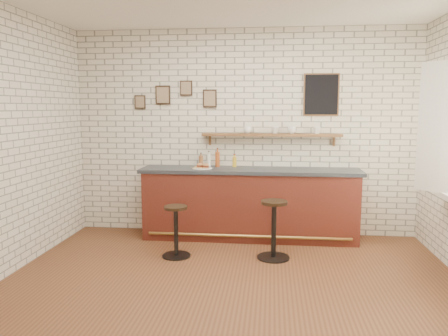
% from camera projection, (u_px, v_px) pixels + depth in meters
% --- Properties ---
extents(ground, '(5.00, 5.00, 0.00)m').
position_uv_depth(ground, '(231.00, 284.00, 4.65)').
color(ground, brown).
rests_on(ground, ground).
extents(bar_counter, '(3.10, 0.65, 1.01)m').
position_uv_depth(bar_counter, '(250.00, 204.00, 6.24)').
color(bar_counter, '#5A2118').
rests_on(bar_counter, ground).
extents(sandwich_plate, '(0.28, 0.28, 0.01)m').
position_uv_depth(sandwich_plate, '(202.00, 168.00, 6.18)').
color(sandwich_plate, white).
rests_on(sandwich_plate, bar_counter).
extents(ciabatta_sandwich, '(0.20, 0.14, 0.06)m').
position_uv_depth(ciabatta_sandwich, '(203.00, 166.00, 6.17)').
color(ciabatta_sandwich, tan).
rests_on(ciabatta_sandwich, sandwich_plate).
extents(potato_chips, '(0.26, 0.19, 0.00)m').
position_uv_depth(potato_chips, '(201.00, 168.00, 6.18)').
color(potato_chips, '#E2B64F').
rests_on(potato_chips, sandwich_plate).
extents(bitters_bottle_brown, '(0.06, 0.06, 0.20)m').
position_uv_depth(bitters_bottle_brown, '(201.00, 161.00, 6.41)').
color(bitters_bottle_brown, brown).
rests_on(bitters_bottle_brown, bar_counter).
extents(bitters_bottle_white, '(0.06, 0.06, 0.23)m').
position_uv_depth(bitters_bottle_white, '(209.00, 160.00, 6.39)').
color(bitters_bottle_white, silver).
rests_on(bitters_bottle_white, bar_counter).
extents(bitters_bottle_amber, '(0.07, 0.07, 0.28)m').
position_uv_depth(bitters_bottle_amber, '(218.00, 159.00, 6.38)').
color(bitters_bottle_amber, '#994418').
rests_on(bitters_bottle_amber, bar_counter).
extents(condiment_bottle_yellow, '(0.06, 0.06, 0.19)m').
position_uv_depth(condiment_bottle_yellow, '(234.00, 162.00, 6.35)').
color(condiment_bottle_yellow, gold).
rests_on(condiment_bottle_yellow, bar_counter).
extents(bar_stool_left, '(0.36, 0.36, 0.65)m').
position_uv_depth(bar_stool_left, '(176.00, 230.00, 5.48)').
color(bar_stool_left, black).
rests_on(bar_stool_left, ground).
extents(bar_stool_right, '(0.41, 0.41, 0.73)m').
position_uv_depth(bar_stool_right, '(274.00, 228.00, 5.41)').
color(bar_stool_right, black).
rests_on(bar_stool_right, ground).
extents(wall_shelf, '(2.00, 0.18, 0.18)m').
position_uv_depth(wall_shelf, '(271.00, 135.00, 6.27)').
color(wall_shelf, brown).
rests_on(wall_shelf, ground).
extents(shelf_cup_a, '(0.17, 0.17, 0.10)m').
position_uv_depth(shelf_cup_a, '(248.00, 130.00, 6.30)').
color(shelf_cup_a, white).
rests_on(shelf_cup_a, wall_shelf).
extents(shelf_cup_b, '(0.14, 0.14, 0.10)m').
position_uv_depth(shelf_cup_b, '(275.00, 130.00, 6.26)').
color(shelf_cup_b, white).
rests_on(shelf_cup_b, wall_shelf).
extents(shelf_cup_c, '(0.15, 0.15, 0.10)m').
position_uv_depth(shelf_cup_c, '(292.00, 130.00, 6.23)').
color(shelf_cup_c, white).
rests_on(shelf_cup_c, wall_shelf).
extents(shelf_cup_d, '(0.13, 0.13, 0.10)m').
position_uv_depth(shelf_cup_d, '(317.00, 130.00, 6.19)').
color(shelf_cup_d, white).
rests_on(shelf_cup_d, wall_shelf).
extents(back_wall_decor, '(2.96, 0.02, 0.56)m').
position_uv_depth(back_wall_decor, '(260.00, 95.00, 6.29)').
color(back_wall_decor, black).
rests_on(back_wall_decor, ground).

